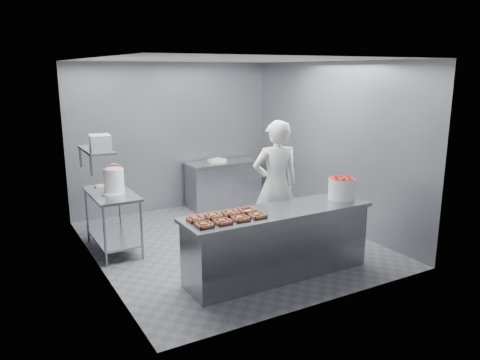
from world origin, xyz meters
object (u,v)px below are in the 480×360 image
Objects in this scene: tray_4 at (195,219)px; prep_table at (112,212)px; tray_3 at (257,215)px; tray_0 at (204,225)px; glaze_bucket at (114,180)px; service_counter at (278,243)px; strawberry_tub at (342,188)px; worker at (276,185)px; tray_6 at (231,213)px; tray_5 at (213,216)px; tray_7 at (248,210)px; tray_2 at (240,218)px; back_counter at (224,183)px; appliance at (100,143)px; tray_1 at (223,221)px.

prep_table is at bearing 106.31° from tray_4.
tray_0 is at bearing 180.00° from tray_3.
tray_4 is 1.83m from glaze_bucket.
strawberry_tub is (1.06, 0.01, 0.61)m from service_counter.
tray_6 is at bearing 46.09° from worker.
tray_6 is at bearing 176.21° from strawberry_tub.
tray_5 reaches higher than tray_7.
tray_2 is (0.48, 0.00, 0.00)m from tray_0.
back_counter is 3.42m from tray_7.
tray_5 is at bearing 176.68° from strawberry_tub.
tray_6 reaches higher than tray_7.
tray_5 is at bearing 134.49° from tray_2.
tray_2 is at bearing -175.55° from strawberry_tub.
tray_2 and tray_3 have the same top height.
worker reaches higher than tray_6.
worker reaches higher than tray_4.
tray_5 is at bearing 45.51° from tray_0.
tray_2 is 2.29m from appliance.
tray_4 is at bearing -73.69° from prep_table.
worker is at bearing -12.65° from appliance.
tray_1 and tray_4 have the same top height.
tray_1 is at bearing 180.00° from tray_2.
prep_table is 6.40× the size of tray_3.
tray_0 is 0.10× the size of worker.
worker reaches higher than strawberry_tub.
service_counter is at bearing -179.47° from strawberry_tub.
worker is at bearing 40.39° from tray_2.
back_counter is at bearing 67.56° from tray_7.
strawberry_tub is 3.26m from glaze_bucket.
appliance is (-1.18, 1.56, 0.76)m from tray_6.
glaze_bucket is at bearing 49.28° from appliance.
prep_table and back_counter have the same top height.
strawberry_tub is (2.18, -0.11, 0.14)m from tray_4.
tray_7 is (-1.29, -3.13, 0.47)m from back_counter.
strawberry_tub is at bearing -35.57° from prep_table.
tray_0 reaches higher than tray_7.
worker reaches higher than tray_2.
prep_table is 2.24m from tray_1.
worker is 2.38m from glaze_bucket.
worker is (1.66, 0.76, 0.05)m from tray_4.
tray_4 is at bearing -59.55° from appliance.
tray_7 is at bearing -55.46° from prep_table.
worker is at bearing 28.10° from tray_5.
tray_5 is at bearing -52.65° from appliance.
appliance is (-2.72, -1.57, 1.23)m from back_counter.
tray_7 is at bearing 175.58° from strawberry_tub.
back_counter is (0.90, 3.25, -0.00)m from service_counter.
strawberry_tub is 0.82× the size of glaze_bucket.
strawberry_tub is at bearing -2.95° from tray_4.
service_counter is 1.16m from worker.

